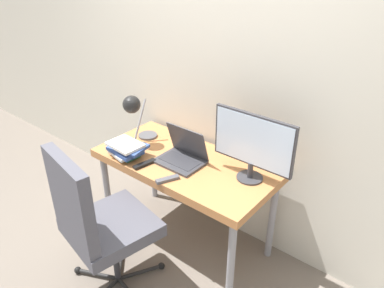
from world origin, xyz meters
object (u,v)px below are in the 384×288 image
laptop (182,155)px  monitor (253,143)px  book_stack (126,149)px  desk_lamp (134,109)px  office_chair (96,220)px

laptop → monitor: size_ratio=0.58×
book_stack → desk_lamp: bearing=117.8°
office_chair → book_stack: office_chair is taller
monitor → office_chair: (-0.58, -0.82, -0.39)m
desk_lamp → office_chair: 0.88m
monitor → office_chair: bearing=-125.5°
desk_lamp → office_chair: bearing=-62.4°
laptop → desk_lamp: (-0.46, -0.00, 0.22)m
office_chair → monitor: bearing=54.5°
laptop → office_chair: 0.73m
desk_lamp → book_stack: size_ratio=1.37×
monitor → laptop: bearing=-166.4°
monitor → office_chair: monitor is taller
office_chair → book_stack: size_ratio=3.84×
monitor → desk_lamp: bearing=-172.7°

